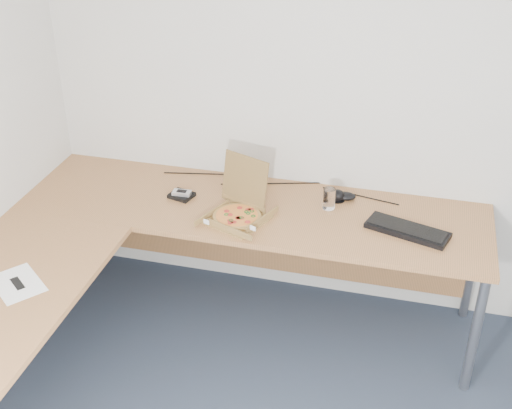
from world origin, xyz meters
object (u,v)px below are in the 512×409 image
(pizza_box, at_px, (238,213))
(keyboard, at_px, (407,230))
(desk, at_px, (168,246))
(wallet, at_px, (182,195))
(drinking_glass, at_px, (329,199))

(pizza_box, relative_size, keyboard, 0.79)
(desk, bearing_deg, keyboard, 18.18)
(keyboard, bearing_deg, pizza_box, -157.45)
(keyboard, xyz_separation_m, wallet, (-1.22, 0.06, -0.00))
(pizza_box, height_order, keyboard, pizza_box)
(wallet, bearing_deg, keyboard, 12.48)
(drinking_glass, height_order, wallet, drinking_glass)
(desk, xyz_separation_m, keyboard, (1.14, 0.38, 0.04))
(pizza_box, relative_size, drinking_glass, 2.81)
(pizza_box, bearing_deg, desk, -111.68)
(keyboard, distance_m, wallet, 1.22)
(desk, distance_m, drinking_glass, 0.89)
(desk, bearing_deg, drinking_glass, 35.66)
(desk, bearing_deg, wallet, 100.54)
(desk, relative_size, wallet, 20.21)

